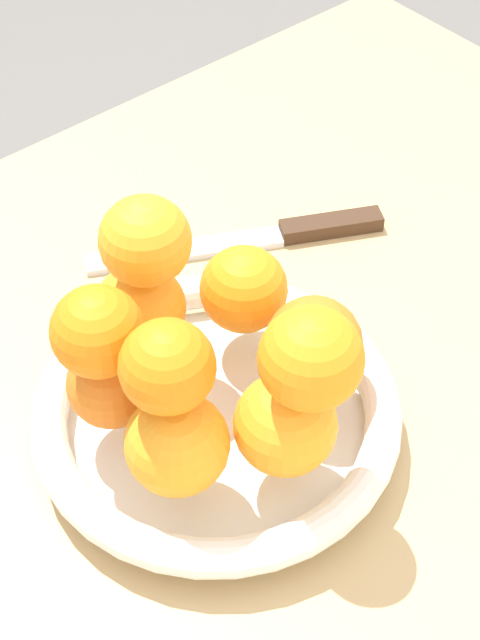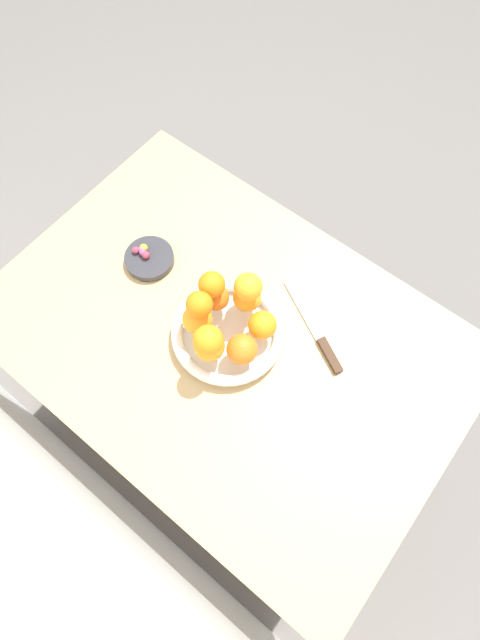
{
  "view_description": "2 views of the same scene",
  "coord_description": "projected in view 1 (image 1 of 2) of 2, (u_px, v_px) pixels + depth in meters",
  "views": [
    {
      "loc": [
        0.25,
        0.34,
        1.31
      ],
      "look_at": [
        -0.04,
        -0.02,
        0.82
      ],
      "focal_mm": 55.0,
      "sensor_mm": 36.0,
      "label": 1
    },
    {
      "loc": [
        -0.31,
        0.34,
        1.81
      ],
      "look_at": [
        -0.02,
        -0.03,
        0.8
      ],
      "focal_mm": 28.0,
      "sensor_mm": 36.0,
      "label": 2
    }
  ],
  "objects": [
    {
      "name": "orange_6",
      "position": [
        145.0,
        241.0,
        0.65
      ],
      "size": [
        0.06,
        0.06,
        0.06
      ],
      "primitive_type": "sphere",
      "color": "orange",
      "rests_on": "orange_1"
    },
    {
      "name": "orange_2",
      "position": [
        111.0,
        384.0,
        0.65
      ],
      "size": [
        0.06,
        0.06,
        0.06
      ],
      "primitive_type": "sphere",
      "color": "orange",
      "rests_on": "fruit_bowl"
    },
    {
      "name": "orange_0",
      "position": [
        244.0,
        289.0,
        0.71
      ],
      "size": [
        0.06,
        0.06,
        0.06
      ],
      "primitive_type": "sphere",
      "color": "orange",
      "rests_on": "fruit_bowl"
    },
    {
      "name": "orange_3",
      "position": [
        177.0,
        444.0,
        0.61
      ],
      "size": [
        0.07,
        0.07,
        0.07
      ],
      "primitive_type": "sphere",
      "color": "orange",
      "rests_on": "fruit_bowl"
    },
    {
      "name": "knife",
      "position": [
        263.0,
        237.0,
        0.85
      ],
      "size": [
        0.24,
        0.14,
        0.01
      ],
      "color": "#3F2819",
      "rests_on": "dining_table"
    },
    {
      "name": "orange_4",
      "position": [
        285.0,
        425.0,
        0.62
      ],
      "size": [
        0.07,
        0.07,
        0.07
      ],
      "primitive_type": "sphere",
      "color": "orange",
      "rests_on": "fruit_bowl"
    },
    {
      "name": "dining_table",
      "position": [
        214.0,
        503.0,
        0.77
      ],
      "size": [
        1.1,
        0.76,
        0.74
      ],
      "color": "tan",
      "rests_on": "ground_plane"
    },
    {
      "name": "orange_8",
      "position": [
        167.0,
        367.0,
        0.57
      ],
      "size": [
        0.06,
        0.06,
        0.06
      ],
      "primitive_type": "sphere",
      "color": "orange",
      "rests_on": "orange_3"
    },
    {
      "name": "orange_7",
      "position": [
        97.0,
        332.0,
        0.6
      ],
      "size": [
        0.06,
        0.06,
        0.06
      ],
      "primitive_type": "sphere",
      "color": "orange",
      "rests_on": "orange_2"
    },
    {
      "name": "fruit_bowl",
      "position": [
        213.0,
        411.0,
        0.7
      ],
      "size": [
        0.26,
        0.26,
        0.04
      ],
      "color": "white",
      "rests_on": "dining_table"
    },
    {
      "name": "orange_1",
      "position": [
        142.0,
        306.0,
        0.69
      ],
      "size": [
        0.07,
        0.07,
        0.07
      ],
      "primitive_type": "sphere",
      "color": "orange",
      "rests_on": "fruit_bowl"
    },
    {
      "name": "orange_9",
      "position": [
        311.0,
        359.0,
        0.57
      ],
      "size": [
        0.06,
        0.06,
        0.06
      ],
      "primitive_type": "sphere",
      "color": "orange",
      "rests_on": "orange_4"
    },
    {
      "name": "orange_5",
      "position": [
        313.0,
        345.0,
        0.67
      ],
      "size": [
        0.07,
        0.07,
        0.07
      ],
      "primitive_type": "sphere",
      "color": "orange",
      "rests_on": "fruit_bowl"
    }
  ]
}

